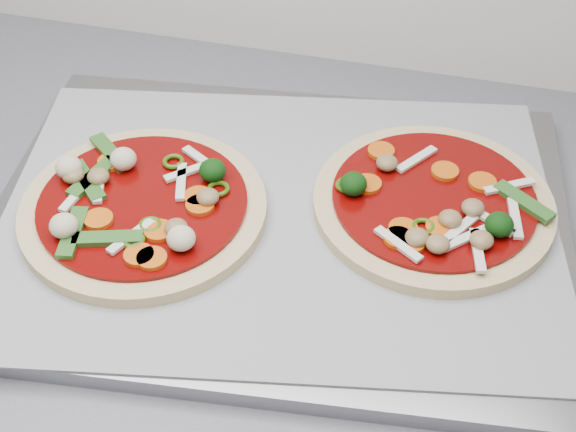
# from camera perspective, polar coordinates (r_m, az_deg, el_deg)

# --- Properties ---
(baking_tray) EXTENTS (0.55, 0.43, 0.02)m
(baking_tray) POSITION_cam_1_polar(r_m,az_deg,el_deg) (0.71, -0.66, -0.41)
(baking_tray) COLOR gray
(baking_tray) RESTS_ON countertop
(parchment) EXTENTS (0.54, 0.44, 0.00)m
(parchment) POSITION_cam_1_polar(r_m,az_deg,el_deg) (0.71, -0.67, 0.13)
(parchment) COLOR gray
(parchment) RESTS_ON baking_tray
(pizza_left) EXTENTS (0.26, 0.26, 0.04)m
(pizza_left) POSITION_cam_1_polar(r_m,az_deg,el_deg) (0.71, -10.38, 0.70)
(pizza_left) COLOR tan
(pizza_left) RESTS_ON parchment
(pizza_right) EXTENTS (0.26, 0.26, 0.04)m
(pizza_right) POSITION_cam_1_polar(r_m,az_deg,el_deg) (0.71, 10.31, 0.88)
(pizza_right) COLOR tan
(pizza_right) RESTS_ON parchment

